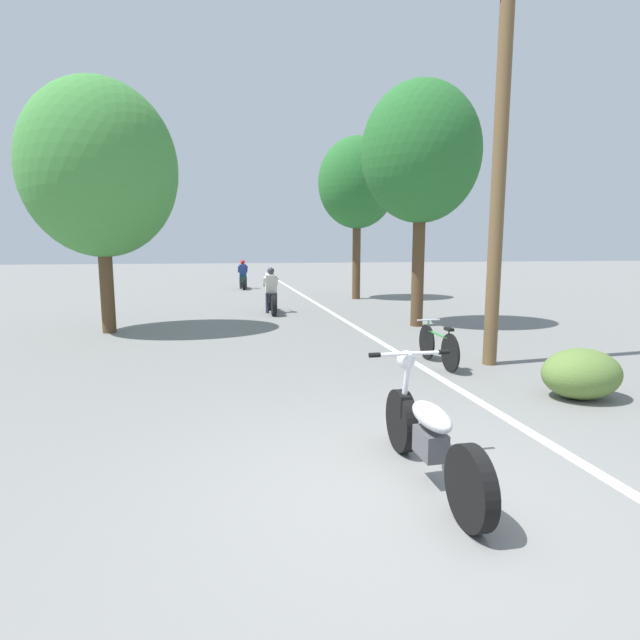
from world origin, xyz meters
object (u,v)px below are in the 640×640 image
Objects in this scene: roadside_tree_right_far at (357,184)px; roadside_tree_left at (100,169)px; motorcycle_foreground at (429,436)px; bicycle_parked at (438,346)px; motorcycle_rider_far at (243,278)px; roadside_tree_right_near at (421,154)px; motorcycle_rider_lead at (271,296)px; utility_pole at (500,143)px.

roadside_tree_left is at bearing -140.80° from roadside_tree_right_far.
roadside_tree_right_far is at bearing 77.19° from motorcycle_foreground.
roadside_tree_right_far is at bearing 82.16° from bicycle_parked.
roadside_tree_right_far reaches higher than motorcycle_rider_far.
motorcycle_rider_far is at bearing 92.08° from motorcycle_foreground.
roadside_tree_left is (-7.79, 0.45, -0.54)m from roadside_tree_right_near.
roadside_tree_right_far reaches higher than motorcycle_rider_lead.
motorcycle_foreground is 11.77m from motorcycle_rider_lead.
motorcycle_rider_lead reaches higher than motorcycle_foreground.
roadside_tree_left is at bearing 176.67° from roadside_tree_right_near.
motorcycle_foreground is (-2.90, -4.02, -3.40)m from utility_pole.
motorcycle_rider_lead is at bearing 106.20° from bicycle_parked.
motorcycle_rider_lead is at bearing 136.45° from roadside_tree_right_near.
bicycle_parked is at bearing -73.80° from motorcycle_rider_lead.
roadside_tree_right_far is 1.06× the size of roadside_tree_left.
roadside_tree_left is at bearing 146.95° from utility_pole.
roadside_tree_right_near reaches higher than bicycle_parked.
roadside_tree_right_near is at bearing 72.85° from bicycle_parked.
motorcycle_rider_far is (-0.77, 21.12, 0.11)m from motorcycle_foreground.
roadside_tree_left reaches higher than motorcycle_foreground.
motorcycle_rider_far is at bearing 99.08° from bicycle_parked.
bicycle_parked is at bearing 64.72° from motorcycle_foreground.
roadside_tree_right_near is 1.04× the size of roadside_tree_left.
utility_pole is at bearing -93.04° from roadside_tree_right_far.
roadside_tree_right_near reaches higher than roadside_tree_left.
bicycle_parked is (2.22, -7.64, -0.18)m from motorcycle_rider_lead.
roadside_tree_right_near is 6.04m from bicycle_parked.
motorcycle_foreground is at bearing -125.76° from utility_pole.
roadside_tree_right_near is at bearing -3.33° from roadside_tree_left.
roadside_tree_left is at bearing 117.06° from motorcycle_foreground.
roadside_tree_right_far is 3.24× the size of motorcycle_rider_far.
motorcycle_rider_far is at bearing 107.60° from roadside_tree_right_near.
roadside_tree_right_far is (0.60, 11.38, 0.70)m from utility_pole.
utility_pole is at bearing -33.05° from roadside_tree_left.
motorcycle_foreground is (-3.27, -8.40, -3.99)m from roadside_tree_right_near.
utility_pole reaches higher than motorcycle_rider_lead.
bicycle_parked is at bearing -97.84° from roadside_tree_right_far.
roadside_tree_left is 13.26m from motorcycle_rider_far.
motorcycle_foreground is 1.08× the size of motorcycle_rider_far.
utility_pole reaches higher than motorcycle_foreground.
motorcycle_foreground is (-3.50, -15.40, -4.10)m from roadside_tree_right_far.
roadside_tree_right_near reaches higher than motorcycle_foreground.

